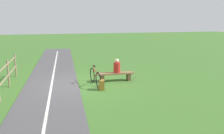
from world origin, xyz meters
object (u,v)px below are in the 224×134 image
at_px(person_seated, 117,67).
at_px(bicycle, 95,77).
at_px(bench, 116,75).
at_px(backpack, 102,85).

height_order(person_seated, bicycle, person_seated).
height_order(bench, backpack, same).
bearing_deg(backpack, person_seated, -129.99).
height_order(person_seated, backpack, person_seated).
height_order(bicycle, backpack, bicycle).
bearing_deg(person_seated, bicycle, 20.78).
distance_m(bench, bicycle, 1.20).
height_order(bench, person_seated, person_seated).
bearing_deg(person_seated, bench, 0.00).
bearing_deg(bicycle, person_seated, 102.86).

